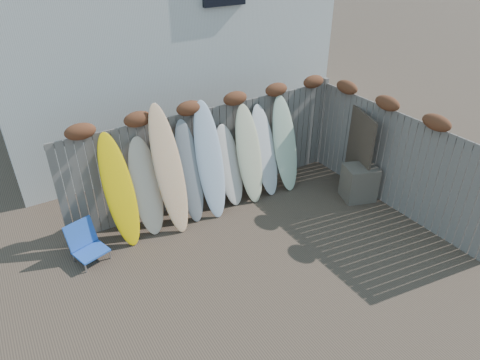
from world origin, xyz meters
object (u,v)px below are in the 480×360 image
beach_chair (86,243)px  lattice_panel (357,151)px  wooden_crate (359,183)px  surfboard_0 (119,191)px

beach_chair → lattice_panel: lattice_panel is taller
lattice_panel → wooden_crate: bearing=-100.7°
beach_chair → lattice_panel: 5.72m
surfboard_0 → wooden_crate: bearing=-20.3°
wooden_crate → lattice_panel: size_ratio=0.42×
wooden_crate → lattice_panel: (0.23, 0.38, 0.51)m
beach_chair → wooden_crate: bearing=-11.3°
beach_chair → wooden_crate: wooden_crate is taller
beach_chair → lattice_panel: (5.65, -0.71, 0.57)m
beach_chair → surfboard_0: bearing=14.5°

